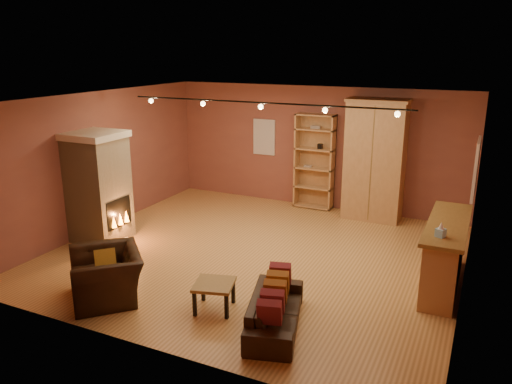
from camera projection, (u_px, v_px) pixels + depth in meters
The scene contains 16 objects.
floor at pixel (256, 254), 9.11m from camera, with size 7.00×7.00×0.00m, color #AB773C.
ceiling at pixel (256, 99), 8.33m from camera, with size 7.00×7.00×0.00m, color brown.
back_wall at pixel (316, 147), 11.54m from camera, with size 7.00×0.02×2.80m, color brown.
left_wall at pixel (101, 161), 10.16m from camera, with size 0.02×6.50×2.80m, color brown.
right_wall at pixel (472, 206), 7.28m from camera, with size 0.02×6.50×2.80m, color brown.
fireplace at pixel (99, 187), 9.54m from camera, with size 1.01×0.98×2.12m.
back_window at pixel (264, 137), 12.02m from camera, with size 0.56×0.04×0.86m, color silver.
bookcase at pixel (315, 161), 11.50m from camera, with size 0.90×0.35×2.20m.
armoire at pixel (375, 160), 10.68m from camera, with size 1.28×0.73×2.61m.
bar_counter at pixel (445, 254), 7.78m from camera, with size 0.59×2.20×1.05m.
tissue_box at pixel (441, 231), 7.02m from camera, with size 0.15×0.15×0.21m.
right_window at pixel (476, 169), 8.44m from camera, with size 0.05×0.90×1.00m, color silver.
loveseat at pixel (275, 304), 6.64m from camera, with size 0.88×1.67×0.70m.
armchair at pixel (106, 267), 7.38m from camera, with size 1.32×1.31×0.98m.
coffee_table at pixel (214, 287), 7.09m from camera, with size 0.68×0.68×0.41m.
track_rail at pixel (261, 104), 8.53m from camera, with size 5.20×0.09×0.13m.
Camera 1 is at (3.61, -7.62, 3.63)m, focal length 35.00 mm.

